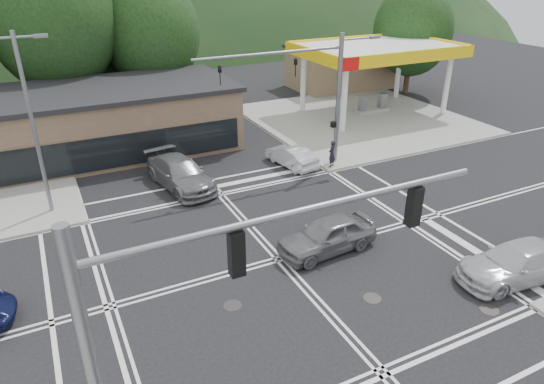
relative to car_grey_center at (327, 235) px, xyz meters
name	(u,v)px	position (x,y,z in m)	size (l,w,h in m)	color
ground	(279,259)	(-2.25, 0.30, -0.79)	(120.00, 120.00, 0.00)	black
sidewalk_ne	(359,119)	(12.75, 15.30, -0.71)	(16.00, 16.00, 0.15)	gray
gas_station_canopy	(377,52)	(14.74, 16.29, 4.25)	(12.32, 8.34, 5.75)	silver
convenience_store	(343,68)	(17.75, 25.30, 1.11)	(10.00, 6.00, 3.80)	#846B4F
commercial_row	(45,130)	(-10.25, 17.30, 1.21)	(24.00, 8.00, 4.00)	brown
hill_north	(66,25)	(-2.25, 90.30, -0.79)	(252.00, 126.00, 140.00)	#193317
tree_n_b	(52,20)	(-8.25, 24.30, 7.00)	(9.00, 9.00, 12.98)	#382619
tree_n_c	(151,33)	(-1.25, 24.30, 5.70)	(7.60, 7.60, 10.87)	#382619
tree_n_e	(102,21)	(-4.25, 28.30, 6.35)	(8.40, 8.40, 11.98)	#382619
tree_ne	(413,30)	(21.75, 20.30, 5.05)	(7.20, 7.20, 9.99)	#382619
streetlight_nw	(33,118)	(-10.69, 9.30, 4.26)	(2.50, 0.25, 9.00)	slate
signal_mast_ne	(321,86)	(4.70, 8.50, 4.28)	(11.65, 0.30, 8.00)	slate
signal_mast_sw	(184,330)	(-8.64, -7.90, 4.33)	(9.14, 0.28, 8.00)	slate
car_grey_center	(327,235)	(0.00, 0.00, 0.00)	(1.86, 4.63, 1.58)	slate
car_silver_east	(517,263)	(5.75, -5.20, -0.04)	(2.09, 5.15, 1.49)	#B2B4B9
car_queue_a	(291,156)	(3.25, 9.30, -0.15)	(1.36, 3.89, 1.28)	silver
car_queue_b	(207,115)	(1.28, 19.50, -0.01)	(1.84, 4.58, 1.56)	silver
car_northbound	(180,173)	(-3.86, 9.44, 0.03)	(2.28, 5.62, 1.63)	slate
pedestrian	(332,154)	(5.25, 7.80, 0.20)	(0.61, 0.40, 1.67)	black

